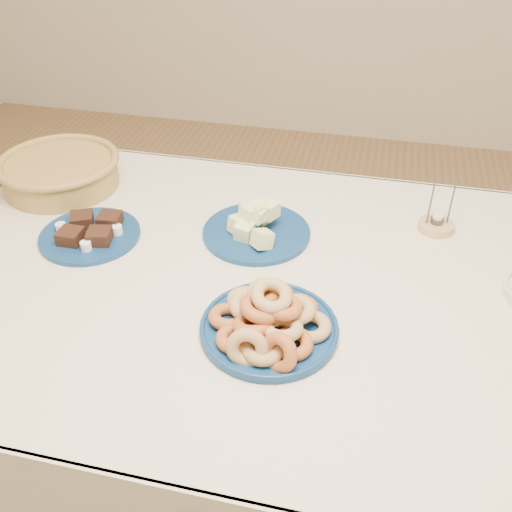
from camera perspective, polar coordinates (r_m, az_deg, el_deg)
name	(u,v)px	position (r m, az deg, el deg)	size (l,w,h in m)	color
ground	(260,465)	(1.89, 0.37, -20.21)	(5.00, 5.00, 0.00)	olive
dining_table	(261,312)	(1.40, 0.47, -5.59)	(1.71, 1.11, 0.75)	brown
donut_platter	(269,322)	(1.17, 1.30, -6.58)	(0.32, 0.32, 0.13)	navy
melon_plate	(256,226)	(1.46, 0.05, 2.98)	(0.33, 0.33, 0.09)	navy
brownie_plate	(90,233)	(1.52, -16.25, 2.23)	(0.33, 0.33, 0.05)	navy
wicker_basket	(60,171)	(1.77, -19.00, 8.05)	(0.39, 0.39, 0.09)	olive
candle_holder	(436,225)	(1.56, 17.56, 2.98)	(0.11, 0.11, 0.15)	tan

